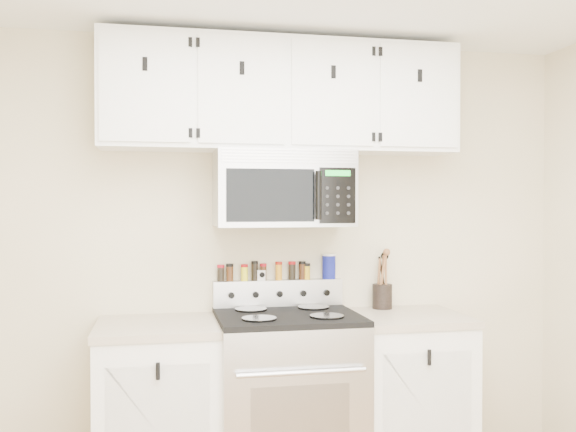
% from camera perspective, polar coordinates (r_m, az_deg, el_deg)
% --- Properties ---
extents(back_wall, '(3.50, 0.01, 2.50)m').
position_cam_1_polar(back_wall, '(3.78, -0.99, -3.39)').
color(back_wall, '#BCB28D').
rests_on(back_wall, floor).
extents(range, '(0.76, 0.65, 1.10)m').
position_cam_1_polar(range, '(3.62, -0.03, -15.92)').
color(range, '#B7B7BA').
rests_on(range, floor).
extents(base_cabinet_left, '(0.64, 0.62, 0.92)m').
position_cam_1_polar(base_cabinet_left, '(3.58, -11.47, -16.55)').
color(base_cabinet_left, white).
rests_on(base_cabinet_left, floor).
extents(base_cabinet_right, '(0.64, 0.62, 0.92)m').
position_cam_1_polar(base_cabinet_right, '(3.84, 10.43, -15.34)').
color(base_cabinet_right, white).
rests_on(base_cabinet_right, floor).
extents(microwave, '(0.76, 0.44, 0.42)m').
position_cam_1_polar(microwave, '(3.59, -0.43, 2.44)').
color(microwave, '#9E9EA3').
rests_on(microwave, back_wall).
extents(upper_cabinets, '(2.00, 0.35, 0.62)m').
position_cam_1_polar(upper_cabinets, '(3.66, -0.52, 10.60)').
color(upper_cabinets, white).
rests_on(upper_cabinets, back_wall).
extents(utensil_crock, '(0.12, 0.12, 0.34)m').
position_cam_1_polar(utensil_crock, '(3.89, 8.38, -6.90)').
color(utensil_crock, black).
rests_on(utensil_crock, base_cabinet_right).
extents(kitchen_timer, '(0.06, 0.06, 0.06)m').
position_cam_1_polar(kitchen_timer, '(3.74, -2.37, -5.28)').
color(kitchen_timer, white).
rests_on(kitchen_timer, range).
extents(salt_canister, '(0.08, 0.08, 0.15)m').
position_cam_1_polar(salt_canister, '(3.82, 3.65, -4.49)').
color(salt_canister, navy).
rests_on(salt_canister, range).
extents(spice_jar_0, '(0.04, 0.04, 0.10)m').
position_cam_1_polar(spice_jar_0, '(3.71, -6.00, -5.06)').
color(spice_jar_0, black).
rests_on(spice_jar_0, range).
extents(spice_jar_1, '(0.04, 0.04, 0.10)m').
position_cam_1_polar(spice_jar_1, '(3.72, -5.21, -5.01)').
color(spice_jar_1, '#442410').
rests_on(spice_jar_1, range).
extents(spice_jar_2, '(0.04, 0.04, 0.10)m').
position_cam_1_polar(spice_jar_2, '(3.73, -3.89, -5.03)').
color(spice_jar_2, yellow).
rests_on(spice_jar_2, range).
extents(spice_jar_3, '(0.04, 0.04, 0.11)m').
position_cam_1_polar(spice_jar_3, '(3.74, -2.97, -4.87)').
color(spice_jar_3, black).
rests_on(spice_jar_3, range).
extents(spice_jar_4, '(0.04, 0.04, 0.10)m').
position_cam_1_polar(spice_jar_4, '(3.74, -2.21, -4.98)').
color(spice_jar_4, '#3A1F0E').
rests_on(spice_jar_4, range).
extents(spice_jar_5, '(0.04, 0.04, 0.11)m').
position_cam_1_polar(spice_jar_5, '(3.76, -0.83, -4.89)').
color(spice_jar_5, orange).
rests_on(spice_jar_5, range).
extents(spice_jar_6, '(0.04, 0.04, 0.11)m').
position_cam_1_polar(spice_jar_6, '(3.77, 0.36, -4.86)').
color(spice_jar_6, black).
rests_on(spice_jar_6, range).
extents(spice_jar_7, '(0.04, 0.04, 0.11)m').
position_cam_1_polar(spice_jar_7, '(3.79, 1.28, -4.84)').
color(spice_jar_7, '#3C1F0E').
rests_on(spice_jar_7, range).
extents(spice_jar_8, '(0.04, 0.04, 0.09)m').
position_cam_1_polar(spice_jar_8, '(3.79, 1.66, -4.93)').
color(spice_jar_8, gold).
rests_on(spice_jar_8, range).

